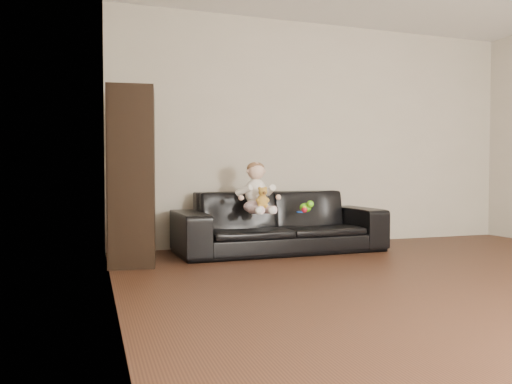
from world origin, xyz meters
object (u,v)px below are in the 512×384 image
object	(u,v)px
toy_green	(306,208)
toy_blue_disc	(300,212)
teddy_bear	(263,198)
cabinet	(132,177)
toy_rattle	(304,210)
baby	(256,191)
sofa	(279,222)

from	to	relation	value
toy_green	toy_blue_disc	size ratio (longest dim) A/B	1.67
teddy_bear	toy_blue_disc	bearing A→B (deg)	-0.59
cabinet	teddy_bear	bearing A→B (deg)	8.26
toy_green	toy_rattle	xyz separation A→B (m)	(-0.04, -0.06, -0.02)
toy_rattle	toy_blue_disc	world-z (taller)	toy_rattle
cabinet	baby	world-z (taller)	cabinet
toy_rattle	toy_blue_disc	xyz separation A→B (m)	(-0.03, 0.04, -0.02)
cabinet	toy_blue_disc	distance (m)	1.77
baby	toy_rattle	xyz separation A→B (m)	(0.51, -0.05, -0.20)
teddy_bear	toy_rattle	world-z (taller)	teddy_bear
toy_green	toy_blue_disc	xyz separation A→B (m)	(-0.06, -0.01, -0.04)
baby	toy_blue_disc	distance (m)	0.54
baby	teddy_bear	size ratio (longest dim) A/B	2.52
sofa	toy_rattle	world-z (taller)	sofa
cabinet	teddy_bear	world-z (taller)	cabinet
sofa	baby	world-z (taller)	baby
cabinet	toy_rattle	distance (m)	1.79
baby	toy_blue_disc	world-z (taller)	baby
sofa	teddy_bear	size ratio (longest dim) A/B	10.45
teddy_bear	toy_green	size ratio (longest dim) A/B	1.45
teddy_bear	toy_rattle	xyz separation A→B (m)	(0.50, 0.11, -0.14)
teddy_bear	toy_green	xyz separation A→B (m)	(0.54, 0.17, -0.12)
teddy_bear	toy_green	bearing A→B (deg)	-1.28
cabinet	toy_rattle	world-z (taller)	cabinet
teddy_bear	sofa	bearing A→B (deg)	25.41
toy_rattle	teddy_bear	bearing A→B (deg)	-167.22
cabinet	teddy_bear	xyz separation A→B (m)	(1.25, 0.01, -0.21)
sofa	cabinet	distance (m)	1.64
baby	toy_green	xyz separation A→B (m)	(0.55, 0.01, -0.18)
toy_rattle	baby	bearing A→B (deg)	174.91
sofa	baby	distance (m)	0.46
teddy_bear	cabinet	bearing A→B (deg)	161.71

